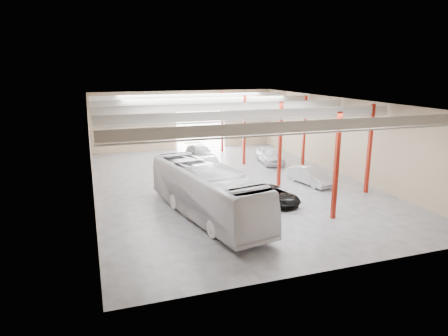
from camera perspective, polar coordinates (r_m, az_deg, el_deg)
depot_shell at (r=33.79m, az=0.57°, el=6.19°), size 22.12×32.12×7.06m
coach_bus at (r=26.33m, az=-2.54°, el=-3.35°), size 5.21×12.80×3.47m
black_sedan at (r=29.40m, az=7.14°, el=-3.86°), size 3.07×4.79×1.23m
car_row_a at (r=32.82m, az=-2.22°, el=-1.62°), size 3.09×4.67×1.48m
car_row_b at (r=38.12m, az=-2.05°, el=0.52°), size 1.58×4.15×1.35m
car_row_c at (r=43.10m, az=-3.44°, el=2.22°), size 2.41×5.37×1.53m
car_right_near at (r=34.68m, az=12.26°, el=-1.06°), size 2.37×4.75×1.50m
car_right_far at (r=41.60m, az=6.59°, el=1.83°), size 2.60×5.16×1.69m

